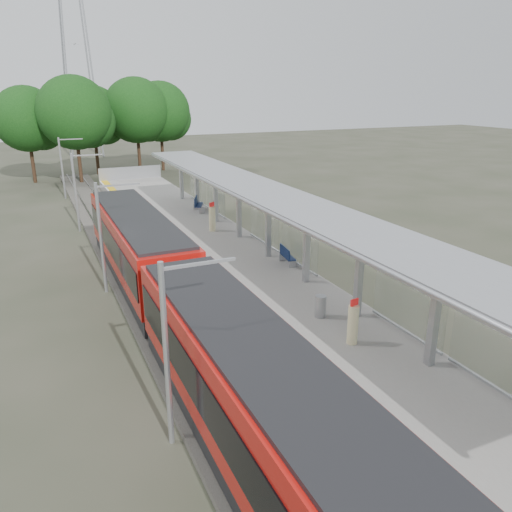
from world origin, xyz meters
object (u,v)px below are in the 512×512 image
at_px(litter_bin, 320,306).
at_px(bench_far, 198,204).
at_px(info_pillar_near, 353,324).
at_px(train, 177,295).
at_px(info_pillar_far, 212,219).
at_px(bench_mid, 286,255).

bearing_deg(litter_bin, bench_far, 86.58).
bearing_deg(info_pillar_near, train, 130.87).
bearing_deg(info_pillar_near, info_pillar_far, 79.55).
height_order(train, bench_far, train).
bearing_deg(bench_far, train, -86.67).
distance_m(train, info_pillar_far, 12.68).
xyz_separation_m(train, litter_bin, (5.15, -2.00, -0.61)).
xyz_separation_m(bench_mid, info_pillar_far, (-1.30, 7.46, 0.29)).
relative_size(info_pillar_far, litter_bin, 2.06).
bearing_deg(litter_bin, info_pillar_far, 88.53).
xyz_separation_m(train, bench_far, (6.26, 16.74, -0.48)).
xyz_separation_m(info_pillar_far, litter_bin, (-0.34, -13.42, -0.35)).
xyz_separation_m(info_pillar_near, info_pillar_far, (0.44, 15.70, 0.06)).
bearing_deg(info_pillar_far, bench_far, 59.44).
distance_m(bench_far, info_pillar_near, 21.06).
distance_m(bench_far, litter_bin, 18.77).
relative_size(bench_mid, info_pillar_near, 0.84).
distance_m(bench_mid, bench_far, 12.79).
bearing_deg(info_pillar_far, bench_mid, -102.42).
height_order(bench_far, info_pillar_far, info_pillar_far).
bearing_deg(litter_bin, info_pillar_near, -92.48).
distance_m(bench_mid, litter_bin, 6.18).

